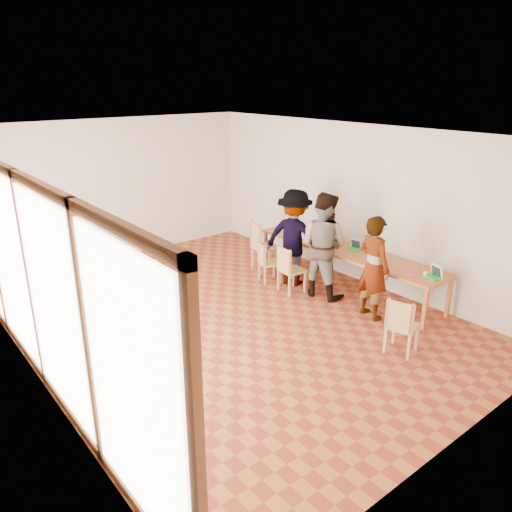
{
  "coord_description": "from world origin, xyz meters",
  "views": [
    {
      "loc": [
        -4.34,
        -6.12,
        3.76
      ],
      "look_at": [
        0.35,
        -0.32,
        1.1
      ],
      "focal_mm": 35.0,
      "sensor_mm": 36.0,
      "label": 1
    }
  ],
  "objects": [
    {
      "name": "pink_phone",
      "position": [
        2.33,
        -1.85,
        0.76
      ],
      "size": [
        0.05,
        0.1,
        0.01
      ],
      "primitive_type": "cube",
      "color": "#EB4F97",
      "rests_on": "communal_table"
    },
    {
      "name": "communal_table",
      "position": [
        2.5,
        -0.34,
        0.7
      ],
      "size": [
        0.8,
        4.0,
        0.75
      ],
      "color": "#C1622A",
      "rests_on": "ground"
    },
    {
      "name": "condiment_cup",
      "position": [
        2.38,
        -0.01,
        0.78
      ],
      "size": [
        0.08,
        0.08,
        0.06
      ],
      "primitive_type": "cylinder",
      "color": "white",
      "rests_on": "communal_table"
    },
    {
      "name": "wall_back",
      "position": [
        0.0,
        4.0,
        1.5
      ],
      "size": [
        6.0,
        0.1,
        3.0
      ],
      "primitive_type": "cube",
      "color": "beige",
      "rests_on": "ground"
    },
    {
      "name": "chair_mid",
      "position": [
        1.48,
        0.16,
        0.54
      ],
      "size": [
        0.46,
        0.46,
        0.47
      ],
      "rotation": [
        0.0,
        0.0,
        -0.12
      ],
      "color": "tan",
      "rests_on": "ground"
    },
    {
      "name": "chair_empty",
      "position": [
        1.79,
        1.32,
        0.64
      ],
      "size": [
        0.59,
        0.59,
        0.55
      ],
      "rotation": [
        0.0,
        0.0,
        -0.27
      ],
      "color": "tan",
      "rests_on": "ground"
    },
    {
      "name": "chair_spare",
      "position": [
        -1.05,
        1.72,
        0.55
      ],
      "size": [
        0.54,
        0.54,
        0.48
      ],
      "rotation": [
        0.0,
        0.0,
        2.78
      ],
      "color": "tan",
      "rests_on": "ground"
    },
    {
      "name": "chair_far",
      "position": [
        1.49,
        0.8,
        0.49
      ],
      "size": [
        0.47,
        0.47,
        0.42
      ],
      "rotation": [
        0.0,
        0.0,
        -0.32
      ],
      "color": "tan",
      "rests_on": "ground"
    },
    {
      "name": "laptop_near",
      "position": [
        2.52,
        -2.15,
        0.81
      ],
      "size": [
        0.28,
        0.3,
        0.22
      ],
      "rotation": [
        0.0,
        0.0,
        -0.25
      ],
      "color": "green",
      "rests_on": "communal_table"
    },
    {
      "name": "ground",
      "position": [
        0.0,
        0.0,
        0.0
      ],
      "size": [
        8.0,
        8.0,
        0.0
      ],
      "primitive_type": "plane",
      "color": "#A05526",
      "rests_on": "ground"
    },
    {
      "name": "green_bottle",
      "position": [
        2.58,
        -1.02,
        0.89
      ],
      "size": [
        0.07,
        0.07,
        0.28
      ],
      "primitive_type": "cylinder",
      "color": "#147B3F",
      "rests_on": "communal_table"
    },
    {
      "name": "wall_right",
      "position": [
        3.0,
        0.0,
        1.5
      ],
      "size": [
        0.1,
        8.0,
        3.0
      ],
      "primitive_type": "cube",
      "color": "beige",
      "rests_on": "ground"
    },
    {
      "name": "wall_front",
      "position": [
        0.0,
        -4.0,
        1.5
      ],
      "size": [
        6.0,
        0.1,
        3.0
      ],
      "primitive_type": "cube",
      "color": "beige",
      "rests_on": "ground"
    },
    {
      "name": "person_near",
      "position": [
        1.89,
        -1.44,
        0.87
      ],
      "size": [
        0.5,
        0.68,
        1.74
      ],
      "primitive_type": "imported",
      "rotation": [
        0.0,
        0.0,
        1.43
      ],
      "color": "gray",
      "rests_on": "ground"
    },
    {
      "name": "clear_glass",
      "position": [
        2.45,
        -2.04,
        0.8
      ],
      "size": [
        0.07,
        0.07,
        0.09
      ],
      "primitive_type": "cylinder",
      "color": "silver",
      "rests_on": "communal_table"
    },
    {
      "name": "black_pouch",
      "position": [
        2.55,
        0.1,
        0.8
      ],
      "size": [
        0.16,
        0.26,
        0.09
      ],
      "primitive_type": "cube",
      "color": "black",
      "rests_on": "communal_table"
    },
    {
      "name": "person_mid",
      "position": [
        1.89,
        -0.3,
        0.96
      ],
      "size": [
        0.91,
        1.07,
        1.92
      ],
      "primitive_type": "imported",
      "rotation": [
        0.0,
        0.0,
        1.79
      ],
      "color": "gray",
      "rests_on": "ground"
    },
    {
      "name": "yellow_mug",
      "position": [
        2.22,
        -0.13,
        0.8
      ],
      "size": [
        0.16,
        0.16,
        0.1
      ],
      "primitive_type": "imported",
      "rotation": [
        0.0,
        0.0,
        -0.21
      ],
      "color": "yellow",
      "rests_on": "communal_table"
    },
    {
      "name": "person_far",
      "position": [
        1.86,
        0.41,
        0.92
      ],
      "size": [
        1.07,
        1.36,
        1.85
      ],
      "primitive_type": "imported",
      "rotation": [
        0.0,
        0.0,
        1.94
      ],
      "color": "gray",
      "rests_on": "ground"
    },
    {
      "name": "laptop_mid",
      "position": [
        2.62,
        -0.43,
        0.81
      ],
      "size": [
        0.25,
        0.27,
        0.2
      ],
      "rotation": [
        0.0,
        0.0,
        0.22
      ],
      "color": "green",
      "rests_on": "communal_table"
    },
    {
      "name": "laptop_far",
      "position": [
        2.59,
        0.53,
        0.8
      ],
      "size": [
        0.25,
        0.27,
        0.19
      ],
      "rotation": [
        0.0,
        0.0,
        0.26
      ],
      "color": "green",
      "rests_on": "communal_table"
    },
    {
      "name": "window_wall",
      "position": [
        -2.96,
        0.0,
        1.5
      ],
      "size": [
        0.1,
        8.0,
        3.0
      ],
      "primitive_type": "cube",
      "color": "white",
      "rests_on": "ground"
    },
    {
      "name": "chair_near",
      "position": [
        1.23,
        -2.49,
        0.53
      ],
      "size": [
        0.5,
        0.5,
        0.46
      ],
      "rotation": [
        0.0,
        0.0,
        0.28
      ],
      "color": "tan",
      "rests_on": "ground"
    },
    {
      "name": "ceiling",
      "position": [
        0.0,
        0.0,
        3.02
      ],
      "size": [
        6.0,
        8.0,
        0.04
      ],
      "primitive_type": "cube",
      "color": "white",
      "rests_on": "wall_back"
    },
    {
      "name": "side_table",
      "position": [
        -2.16,
        1.77,
        0.67
      ],
      "size": [
        0.9,
        0.9,
        0.75
      ],
      "rotation": [
        0.0,
        0.0,
        0.35
      ],
      "color": "#C1622A",
      "rests_on": "ground"
    }
  ]
}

